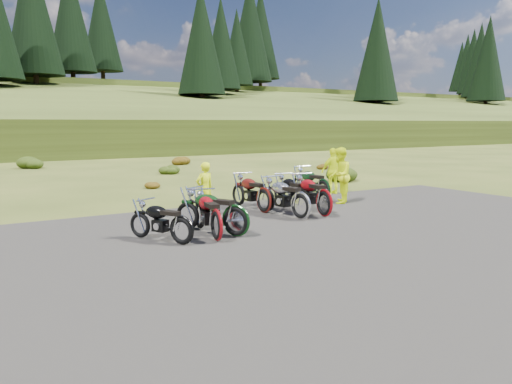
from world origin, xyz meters
TOP-DOWN VIEW (x-y plane):
  - ground at (0.00, 0.00)m, footprint 300.00×300.00m
  - gravel_pad at (0.00, -2.00)m, footprint 20.00×12.00m
  - hill_slope at (0.00, 50.00)m, footprint 300.00×45.97m
  - conifer_23 at (3.00, 62.00)m, footprint 7.48×7.48m
  - conifer_24 at (9.00, 68.00)m, footprint 7.04×7.04m
  - conifer_25 at (15.00, 74.00)m, footprint 6.60×6.60m
  - conifer_26 at (21.00, 49.00)m, footprint 6.16×6.16m
  - conifer_27 at (27.00, 55.00)m, footprint 5.72×5.72m
  - conifer_28 at (33.00, 61.00)m, footprint 5.28×5.28m
  - conifer_29 at (39.00, 67.00)m, footprint 7.92×7.92m
  - conifer_30 at (45.00, 73.00)m, footprint 7.48×7.48m
  - conifer_31 at (51.00, 48.00)m, footprint 7.04×7.04m
  - conifer_32 at (57.00, 54.00)m, footprint 6.60×6.60m
  - conifer_33 at (63.00, 60.00)m, footprint 6.16×6.16m
  - conifer_34 at (69.00, 66.00)m, footprint 5.72×5.72m
  - conifer_35 at (75.00, 72.00)m, footprint 5.28×5.28m
  - conifer_36 at (81.00, 78.00)m, footprint 7.92×7.92m
  - conifer_37 at (87.00, 53.00)m, footprint 7.48×7.48m
  - conifer_38 at (93.00, 59.00)m, footprint 7.04×7.04m
  - conifer_39 at (99.00, 65.00)m, footprint 6.60×6.60m
  - conifer_40 at (105.00, 71.00)m, footprint 6.16×6.16m
  - conifer_41 at (111.00, 77.00)m, footprint 5.72×5.72m
  - shrub_3 at (-3.30, 21.90)m, footprint 1.56×1.56m
  - shrub_4 at (-0.40, 9.20)m, footprint 0.77×0.77m
  - shrub_5 at (2.50, 14.50)m, footprint 1.03×1.03m
  - shrub_6 at (5.40, 19.80)m, footprint 1.30×1.30m
  - shrub_7 at (8.30, 7.10)m, footprint 1.56×1.56m
  - shrub_8 at (11.20, 12.40)m, footprint 0.77×0.77m
  - motorcycle_0 at (-3.20, -0.60)m, footprint 1.43×1.96m
  - motorcycle_1 at (-2.37, -0.69)m, footprint 1.04×2.20m
  - motorcycle_2 at (-1.77, -0.52)m, footprint 1.66×2.29m
  - motorcycle_3 at (0.83, 0.39)m, footprint 1.02×2.31m
  - motorcycle_4 at (0.51, 1.81)m, footprint 0.80×2.23m
  - motorcycle_5 at (1.69, 1.42)m, footprint 0.85×2.16m
  - motorcycle_6 at (1.68, 0.38)m, footprint 0.96×2.33m
  - motorcycle_7 at (3.38, 2.52)m, footprint 0.84×2.29m
  - person_middle at (-1.23, 2.29)m, footprint 0.63×0.47m
  - person_right_a at (3.66, 2.02)m, footprint 1.16×1.15m
  - person_right_b at (4.96, 3.88)m, footprint 1.07×0.55m

SIDE VIEW (x-z plane):
  - ground at x=0.00m, z-range 0.00..0.00m
  - gravel_pad at x=0.00m, z-range -0.02..0.02m
  - hill_slope at x=0.00m, z-range -4.69..4.69m
  - motorcycle_0 at x=-3.20m, z-range -0.49..0.49m
  - motorcycle_1 at x=-2.37m, z-range -0.55..0.55m
  - motorcycle_2 at x=-1.77m, z-range -0.58..0.58m
  - motorcycle_3 at x=0.83m, z-range -0.58..0.58m
  - motorcycle_4 at x=0.51m, z-range -0.58..0.58m
  - motorcycle_5 at x=1.69m, z-range -0.55..0.55m
  - motorcycle_6 at x=1.68m, z-range -0.59..0.59m
  - motorcycle_7 at x=3.38m, z-range -0.59..0.59m
  - shrub_4 at x=-0.40m, z-range 0.00..0.45m
  - shrub_8 at x=11.20m, z-range 0.00..0.45m
  - shrub_5 at x=2.50m, z-range 0.00..0.61m
  - shrub_6 at x=5.40m, z-range 0.00..0.77m
  - shrub_3 at x=-3.30m, z-range 0.00..0.92m
  - shrub_7 at x=8.30m, z-range 0.00..0.92m
  - person_middle at x=-1.23m, z-range 0.00..1.58m
  - person_right_b at x=4.96m, z-range 0.00..1.76m
  - person_right_a at x=3.66m, z-range 0.00..1.89m
  - conifer_26 at x=21.00m, z-range 5.37..21.37m
  - conifer_27 at x=27.00m, z-range 6.56..21.56m
  - conifer_31 at x=51.00m, z-range 5.18..23.18m
  - conifer_28 at x=33.00m, z-range 7.76..21.76m
  - conifer_32 at x=57.00m, z-range 6.37..23.37m
  - conifer_33 at x=63.00m, z-range 7.56..23.56m
  - conifer_37 at x=87.00m, z-range 6.17..25.17m
  - conifer_34 at x=69.00m, z-range 8.76..23.76m
  - conifer_38 at x=93.00m, z-range 7.37..25.37m
  - conifer_35 at x=75.00m, z-range 9.95..23.95m
  - conifer_39 at x=99.00m, z-range 8.56..25.56m
  - conifer_23 at x=3.00m, z-range 7.97..26.97m
  - conifer_41 at x=111.00m, z-range 10.15..25.15m
  - conifer_40 at x=105.00m, z-range 9.76..25.76m
  - conifer_24 at x=9.00m, z-range 9.16..27.16m
  - conifer_25 at x=15.00m, z-range 10.16..27.16m
  - conifer_29 at x=39.00m, z-range 8.97..28.97m
  - conifer_30 at x=45.00m, z-range 10.16..29.16m
  - conifer_36 at x=81.00m, z-range 10.16..30.16m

